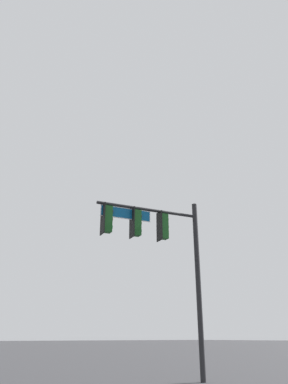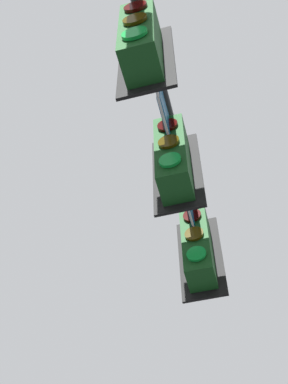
# 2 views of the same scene
# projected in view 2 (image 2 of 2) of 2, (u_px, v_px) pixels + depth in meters

# --- Properties ---
(signal_pole_near) EXTENTS (4.72, 1.32, 7.43)m
(signal_pole_near) POSITION_uv_depth(u_px,v_px,m) (146.00, 102.00, 4.17)
(signal_pole_near) COLOR black
(signal_pole_near) RESTS_ON ground_plane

